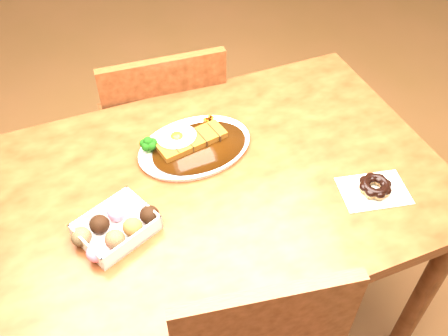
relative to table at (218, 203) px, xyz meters
name	(u,v)px	position (x,y,z in m)	size (l,w,h in m)	color
ground	(220,315)	(0.00, 0.00, -0.65)	(6.00, 6.00, 0.00)	brown
table	(218,203)	(0.00, 0.00, 0.00)	(1.20, 0.80, 0.75)	#451F0D
chair_far	(163,131)	(-0.01, 0.53, -0.17)	(0.45, 0.45, 0.87)	#451F0D
katsu_curry_plate	(192,145)	(-0.02, 0.13, 0.12)	(0.34, 0.26, 0.06)	white
donut_box	(115,228)	(-0.29, -0.07, 0.12)	(0.21, 0.19, 0.05)	white
pon_de_ring	(375,187)	(0.36, -0.19, 0.12)	(0.19, 0.15, 0.03)	silver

